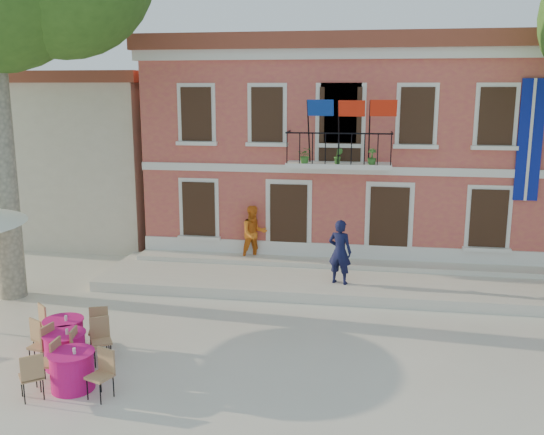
% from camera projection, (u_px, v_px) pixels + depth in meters
% --- Properties ---
extents(ground, '(90.00, 90.00, 0.00)m').
position_uv_depth(ground, '(237.00, 340.00, 14.27)').
color(ground, beige).
rests_on(ground, ground).
extents(main_building, '(13.50, 9.59, 7.50)m').
position_uv_depth(main_building, '(345.00, 143.00, 22.80)').
color(main_building, '#C86748').
rests_on(main_building, ground).
extents(neighbor_west, '(9.40, 9.40, 6.40)m').
position_uv_depth(neighbor_west, '(74.00, 151.00, 25.71)').
color(neighbor_west, beige).
rests_on(neighbor_west, ground).
extents(terrace, '(14.00, 3.40, 0.30)m').
position_uv_depth(terrace, '(334.00, 281.00, 18.16)').
color(terrace, silver).
rests_on(terrace, ground).
extents(pedestrian_navy, '(0.78, 0.63, 1.87)m').
position_uv_depth(pedestrian_navy, '(340.00, 252.00, 17.29)').
color(pedestrian_navy, '#0F1234').
rests_on(pedestrian_navy, terrace).
extents(pedestrian_orange, '(1.11, 1.03, 1.82)m').
position_uv_depth(pedestrian_orange, '(254.00, 233.00, 19.58)').
color(pedestrian_orange, orange).
rests_on(pedestrian_orange, terrace).
extents(cafe_table_0, '(1.84, 1.76, 0.95)m').
position_uv_depth(cafe_table_0, '(64.00, 334.00, 13.54)').
color(cafe_table_0, '#C41272').
rests_on(cafe_table_0, ground).
extents(cafe_table_1, '(1.85, 1.75, 0.95)m').
position_uv_depth(cafe_table_1, '(72.00, 369.00, 11.86)').
color(cafe_table_1, '#C41272').
rests_on(cafe_table_1, ground).
extents(cafe_table_3, '(1.87, 1.65, 0.95)m').
position_uv_depth(cafe_table_3, '(65.00, 348.00, 12.79)').
color(cafe_table_3, '#C41272').
rests_on(cafe_table_3, ground).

